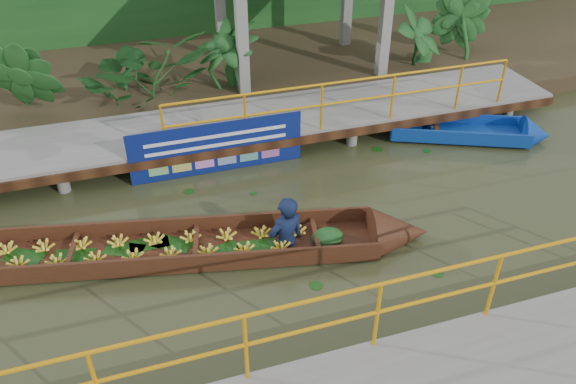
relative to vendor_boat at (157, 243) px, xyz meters
name	(u,v)px	position (x,y,z in m)	size (l,w,h in m)	color
ground	(250,246)	(1.50, -0.22, -0.26)	(80.00, 80.00, 0.00)	#31371B
land_strip	(181,71)	(1.50, 7.28, -0.03)	(30.00, 8.00, 0.45)	#302918
far_dock	(210,129)	(1.51, 3.21, 0.22)	(16.00, 2.06, 1.66)	slate
vendor_boat	(157,243)	(0.00, 0.00, 0.00)	(9.81, 2.98, 2.23)	#36180E
moored_blue_boat	(496,133)	(7.64, 1.70, -0.11)	(3.55, 2.24, 0.83)	navy
blue_banner	(217,148)	(1.48, 2.26, 0.30)	(3.47, 0.04, 1.09)	navy
tropical_plants	(220,56)	(2.19, 5.08, 1.09)	(14.43, 1.43, 1.79)	#164519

